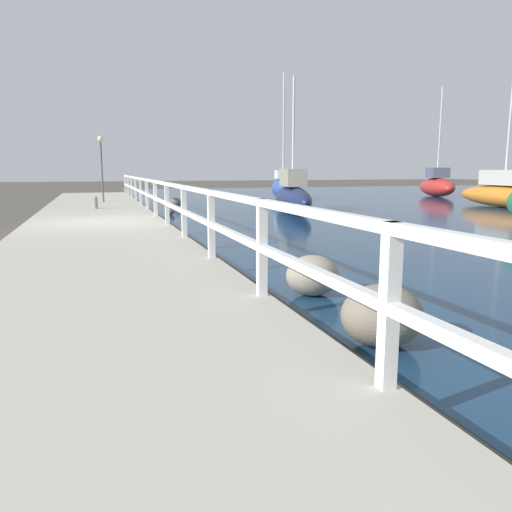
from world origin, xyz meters
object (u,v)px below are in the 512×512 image
mooring_bollard (95,202)px  sailboat_blue (283,187)px  sailboat_red (437,185)px  sailboat_orange (504,193)px  dock_lamp (101,155)px  sailboat_navy (293,195)px

mooring_bollard → sailboat_blue: 12.83m
sailboat_red → sailboat_orange: 8.97m
sailboat_orange → sailboat_blue: 11.30m
sailboat_blue → mooring_bollard: bearing=-130.5°
dock_lamp → sailboat_navy: 8.33m
mooring_bollard → dock_lamp: dock_lamp is taller
sailboat_orange → sailboat_red: bearing=76.9°
dock_lamp → sailboat_blue: bearing=22.5°
dock_lamp → sailboat_red: size_ratio=0.42×
mooring_bollard → sailboat_navy: bearing=-1.9°
sailboat_red → sailboat_blue: size_ratio=0.95×
sailboat_orange → sailboat_navy: (-9.75, 0.72, 0.01)m
sailboat_navy → sailboat_blue: bearing=83.4°
mooring_bollard → sailboat_navy: sailboat_navy is taller
dock_lamp → sailboat_blue: 10.73m
sailboat_blue → sailboat_navy: bearing=-96.6°
sailboat_red → sailboat_orange: (-2.97, -8.46, -0.05)m
dock_lamp → sailboat_blue: sailboat_blue is taller
sailboat_red → sailboat_navy: bearing=-131.1°
sailboat_red → sailboat_blue: 10.03m
sailboat_orange → sailboat_navy: bearing=-177.9°
sailboat_orange → sailboat_navy: 9.77m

